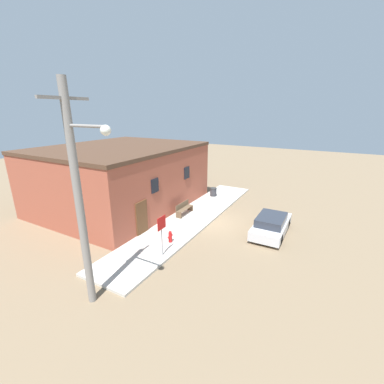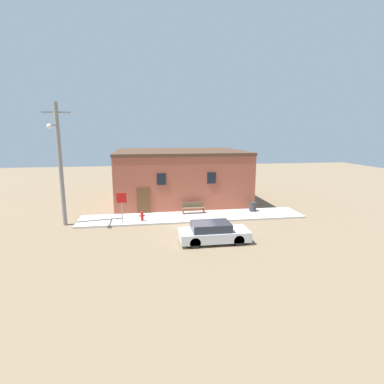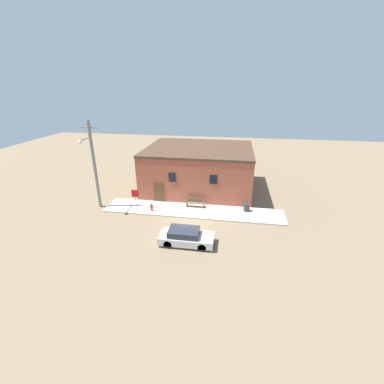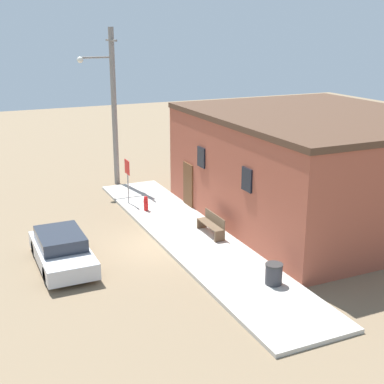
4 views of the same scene
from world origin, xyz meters
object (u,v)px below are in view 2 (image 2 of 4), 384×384
(fire_hydrant, at_px, (142,216))
(parked_car, at_px, (213,233))
(utility_pole, at_px, (60,162))
(trash_bin, at_px, (253,207))
(stop_sign, at_px, (122,202))
(bench, at_px, (193,208))

(fire_hydrant, bearing_deg, parked_car, -48.60)
(utility_pole, distance_m, parked_car, 11.34)
(trash_bin, distance_m, parked_car, 7.64)
(stop_sign, distance_m, utility_pole, 4.89)
(bench, xyz_separation_m, parked_car, (0.18, -6.17, 0.03))
(bench, xyz_separation_m, trash_bin, (4.86, -0.13, -0.07))
(trash_bin, bearing_deg, parked_car, -127.75)
(stop_sign, xyz_separation_m, bench, (5.34, 1.87, -1.08))
(fire_hydrant, relative_size, trash_bin, 0.97)
(fire_hydrant, height_order, utility_pole, utility_pole)
(parked_car, bearing_deg, fire_hydrant, 131.40)
(stop_sign, distance_m, parked_car, 7.08)
(fire_hydrant, xyz_separation_m, trash_bin, (8.84, 1.32, 0.02))
(stop_sign, xyz_separation_m, parked_car, (5.52, -4.30, -1.05))
(fire_hydrant, relative_size, stop_sign, 0.32)
(trash_bin, bearing_deg, bench, 178.49)
(fire_hydrant, xyz_separation_m, parked_car, (4.16, -4.72, 0.11))
(bench, relative_size, trash_bin, 2.41)
(trash_bin, bearing_deg, utility_pole, -175.21)
(stop_sign, bearing_deg, trash_bin, 9.67)
(bench, relative_size, utility_pole, 0.21)
(fire_hydrant, bearing_deg, bench, 19.99)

